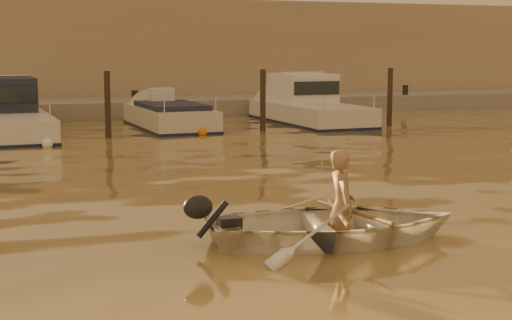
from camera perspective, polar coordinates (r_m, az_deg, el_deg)
name	(u,v)px	position (r m, az deg, el deg)	size (l,w,h in m)	color
ground_plane	(311,242)	(10.97, 4.04, -6.00)	(160.00, 160.00, 0.00)	olive
dinghy	(334,224)	(10.99, 5.72, -4.67)	(2.53, 3.54, 0.73)	white
person	(341,206)	(10.96, 6.24, -3.37)	(0.58, 0.38, 1.59)	#99724C
outboard_motor	(228,227)	(10.65, -2.06, -4.86)	(0.90, 0.40, 0.70)	black
oar_port	(352,211)	(11.02, 6.98, -3.72)	(0.06, 0.06, 2.10)	brown
oar_starboard	(338,212)	(10.96, 5.98, -3.77)	(0.06, 0.06, 2.10)	brown
moored_boat_2	(4,114)	(25.73, -17.87, 3.18)	(2.49, 8.27, 1.75)	silver
moored_boat_3	(170,121)	(26.62, -6.30, 2.81)	(2.05, 5.93, 0.95)	beige
moored_boat_4	(310,105)	(28.38, 3.93, 3.98)	(2.29, 7.05, 1.75)	beige
piling_2	(108,108)	(23.87, -10.73, 3.74)	(0.18, 0.18, 2.20)	#2D2319
piling_3	(263,104)	(25.27, 0.50, 4.12)	(0.18, 0.18, 2.20)	#2D2319
piling_4	(390,100)	(27.36, 9.70, 4.31)	(0.18, 0.18, 2.20)	#2D2319
fender_c	(47,144)	(22.03, -14.93, 1.16)	(0.30, 0.30, 0.30)	white
fender_d	(203,132)	(24.28, -3.91, 2.04)	(0.30, 0.30, 0.30)	orange
fender_e	(347,128)	(25.79, 6.62, 2.36)	(0.30, 0.30, 0.30)	silver
quay	(76,113)	(31.54, -12.94, 3.35)	(52.00, 4.00, 1.00)	gray
waterfront_building	(56,54)	(36.89, -14.33, 7.47)	(46.00, 7.00, 4.80)	#9E8466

